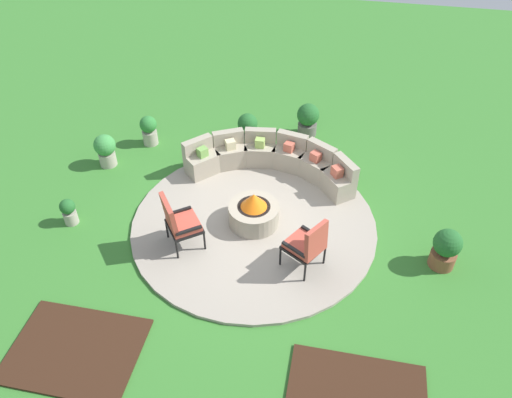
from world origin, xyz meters
TOP-DOWN VIEW (x-y plane):
  - ground_plane at (0.00, 0.00)m, footprint 24.00×24.00m
  - patio_circle at (0.00, 0.00)m, footprint 4.47×4.47m
  - mulch_bed_left at (-2.01, -3.09)m, footprint 1.86×1.42m
  - fire_pit at (0.00, 0.00)m, footprint 0.92×0.92m
  - curved_stone_bench at (0.07, 1.54)m, footprint 3.50×1.32m
  - lounge_chair_front_left at (-1.13, -0.80)m, footprint 0.77×0.80m
  - lounge_chair_front_right at (1.06, -0.88)m, footprint 0.77×0.77m
  - potted_plant_0 at (0.60, 3.15)m, footprint 0.50×0.50m
  - potted_plant_1 at (-3.31, -0.60)m, footprint 0.28×0.28m
  - potted_plant_2 at (-0.67, 2.62)m, footprint 0.44×0.44m
  - potted_plant_3 at (3.30, -0.34)m, footprint 0.47×0.47m
  - potted_plant_4 at (-2.76, 2.11)m, footprint 0.37×0.37m
  - potted_plant_5 at (-3.37, 1.19)m, footprint 0.45×0.45m

SIDE VIEW (x-z plane):
  - ground_plane at x=0.00m, z-range 0.00..0.00m
  - mulch_bed_left at x=-2.01m, z-range 0.00..0.04m
  - patio_circle at x=0.00m, z-range 0.00..0.06m
  - potted_plant_1 at x=-3.31m, z-range 0.01..0.55m
  - fire_pit at x=0.00m, z-range -0.02..0.65m
  - curved_stone_bench at x=0.07m, z-range -0.01..0.72m
  - potted_plant_2 at x=-0.67m, z-range 0.03..0.71m
  - potted_plant_4 at x=-2.76m, z-range 0.03..0.71m
  - potted_plant_3 at x=3.30m, z-range 0.02..0.77m
  - potted_plant_5 at x=-3.37m, z-range 0.04..0.76m
  - potted_plant_0 at x=0.60m, z-range 0.03..0.79m
  - lounge_chair_front_right at x=1.06m, z-range 0.09..1.10m
  - lounge_chair_front_left at x=-1.13m, z-range 0.08..1.17m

